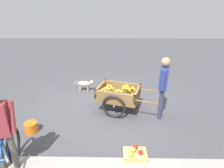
# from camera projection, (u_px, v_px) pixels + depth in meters

# --- Properties ---
(ground_plane) EXTENTS (24.00, 24.00, 0.00)m
(ground_plane) POSITION_uv_depth(u_px,v_px,m) (108.00, 107.00, 5.44)
(ground_plane) COLOR #47474C
(fruit_cart) EXTENTS (1.80, 1.21, 0.72)m
(fruit_cart) POSITION_uv_depth(u_px,v_px,m) (119.00, 95.00, 5.16)
(fruit_cart) COLOR olive
(fruit_cart) RESTS_ON ground
(vendor_person) EXTENTS (0.29, 0.56, 1.61)m
(vendor_person) POSITION_uv_depth(u_px,v_px,m) (163.00, 83.00, 4.63)
(vendor_person) COLOR #333851
(vendor_person) RESTS_ON ground
(bicycle) EXTENTS (0.54, 1.63, 0.85)m
(bicycle) POSITION_uv_depth(u_px,v_px,m) (5.00, 164.00, 3.06)
(bicycle) COLOR black
(bicycle) RESTS_ON ground
(dog) EXTENTS (0.67, 0.21, 0.40)m
(dog) POSITION_uv_depth(u_px,v_px,m) (85.00, 84.00, 6.36)
(dog) COLOR beige
(dog) RESTS_ON ground
(plastic_bucket) EXTENTS (0.29, 0.29, 0.25)m
(plastic_bucket) POSITION_uv_depth(u_px,v_px,m) (31.00, 127.00, 4.34)
(plastic_bucket) COLOR orange
(plastic_bucket) RESTS_ON ground
(apple_crate) EXTENTS (0.44, 0.32, 0.32)m
(apple_crate) POSITION_uv_depth(u_px,v_px,m) (135.00, 156.00, 3.51)
(apple_crate) COLOR tan
(apple_crate) RESTS_ON ground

